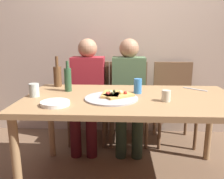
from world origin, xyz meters
The scene contains 17 objects.
back_wall centered at (0.00, 1.11, 1.30)m, with size 6.00×0.10×2.60m, color #BCA893.
dining_table centered at (0.00, 0.00, 0.66)m, with size 1.67×0.88×0.73m.
pizza_tray centered at (-0.15, -0.07, 0.74)m, with size 0.40×0.40×0.01m, color #ADADB2.
pizza_slice_last centered at (-0.16, -0.01, 0.75)m, with size 0.15×0.23×0.05m.
pizza_slice_extra centered at (-0.09, -0.03, 0.75)m, with size 0.26×0.23×0.05m.
wine_bottle centered at (-0.67, 0.36, 0.83)m, with size 0.07×0.07×0.28m.
beer_bottle centered at (-0.53, 0.17, 0.84)m, with size 0.06×0.06×0.26m.
tumbler_near centered at (-0.75, -0.02, 0.78)m, with size 0.08×0.08×0.10m, color #B7C6BC.
tumbler_far centered at (0.25, -0.11, 0.77)m, with size 0.07×0.07×0.08m, color beige.
soda_can centered at (0.06, 0.12, 0.79)m, with size 0.07×0.07×0.12m, color #337AC1.
plate_stack centered at (-0.53, -0.24, 0.74)m, with size 0.20×0.20×0.03m, color white.
table_knife centered at (0.58, 0.28, 0.73)m, with size 0.22×0.02×0.01m, color #B7B7BC.
chair_left centered at (-0.45, 0.84, 0.51)m, with size 0.44×0.44×0.90m.
chair_middle centered at (0.00, 0.84, 0.51)m, with size 0.44×0.44×0.90m.
chair_right centered at (0.52, 0.84, 0.51)m, with size 0.44×0.44×0.90m.
guest_in_sweater centered at (-0.45, 0.69, 0.64)m, with size 0.36×0.56×1.17m.
guest_in_beanie centered at (0.00, 0.69, 0.64)m, with size 0.36×0.56×1.17m.
Camera 1 is at (-0.07, -1.73, 1.19)m, focal length 36.82 mm.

